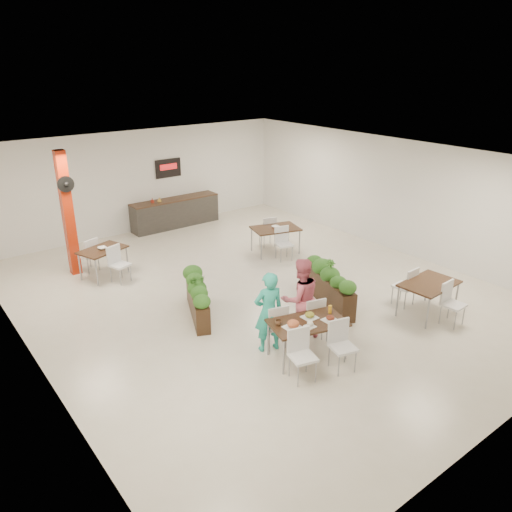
% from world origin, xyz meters
% --- Properties ---
extents(ground, '(12.00, 12.00, 0.00)m').
position_xyz_m(ground, '(0.00, 0.00, 0.00)').
color(ground, beige).
rests_on(ground, ground).
extents(room_shell, '(10.10, 12.10, 3.22)m').
position_xyz_m(room_shell, '(0.00, 0.00, 2.01)').
color(room_shell, white).
rests_on(room_shell, ground).
extents(red_column, '(0.40, 0.41, 3.20)m').
position_xyz_m(red_column, '(-3.00, 3.79, 1.64)').
color(red_column, '#AF260B').
rests_on(red_column, ground).
extents(service_counter, '(3.00, 0.64, 2.20)m').
position_xyz_m(service_counter, '(1.00, 5.65, 0.49)').
color(service_counter, '#2A2725').
rests_on(service_counter, ground).
extents(main_table, '(1.60, 1.88, 0.92)m').
position_xyz_m(main_table, '(-0.93, -2.79, 0.64)').
color(main_table, black).
rests_on(main_table, ground).
extents(diner_man, '(0.67, 0.53, 1.61)m').
position_xyz_m(diner_man, '(-1.31, -2.14, 0.81)').
color(diner_man, teal).
rests_on(diner_man, ground).
extents(diner_woman, '(0.96, 0.83, 1.68)m').
position_xyz_m(diner_woman, '(-0.51, -2.14, 0.84)').
color(diner_woman, '#E5657D').
rests_on(diner_woman, ground).
extents(planter_left, '(0.98, 1.73, 0.96)m').
position_xyz_m(planter_left, '(-1.68, -0.16, 0.50)').
color(planter_left, black).
rests_on(planter_left, ground).
extents(planter_right, '(0.97, 1.98, 1.09)m').
position_xyz_m(planter_right, '(0.97, -1.50, 0.51)').
color(planter_right, black).
rests_on(planter_right, ground).
extents(side_table_a, '(1.30, 1.67, 0.92)m').
position_xyz_m(side_table_a, '(-2.48, 3.12, 0.62)').
color(side_table_a, black).
rests_on(side_table_a, ground).
extents(side_table_b, '(1.48, 1.67, 0.92)m').
position_xyz_m(side_table_b, '(2.08, 1.75, 0.64)').
color(side_table_b, black).
rests_on(side_table_b, ground).
extents(side_table_c, '(1.32, 1.64, 0.92)m').
position_xyz_m(side_table_c, '(2.33, -3.14, 0.63)').
color(side_table_c, black).
rests_on(side_table_c, ground).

